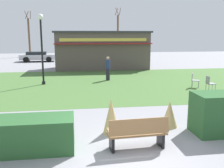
# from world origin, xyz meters

# --- Properties ---
(ground_plane) EXTENTS (80.00, 80.00, 0.00)m
(ground_plane) POSITION_xyz_m (0.00, 0.00, 0.00)
(ground_plane) COLOR gray
(lawn_patch) EXTENTS (36.00, 12.00, 0.01)m
(lawn_patch) POSITION_xyz_m (0.00, 10.64, 0.00)
(lawn_patch) COLOR #446B33
(lawn_patch) RESTS_ON ground_plane
(park_bench) EXTENTS (1.73, 0.62, 0.95)m
(park_bench) POSITION_xyz_m (0.33, 0.39, 0.48)
(park_bench) COLOR olive
(park_bench) RESTS_ON ground_plane
(hedge_left) EXTENTS (2.55, 1.10, 0.95)m
(hedge_left) POSITION_xyz_m (-2.73, 0.72, 0.48)
(hedge_left) COLOR #28562B
(hedge_left) RESTS_ON ground_plane
(hedge_right) EXTENTS (1.91, 1.10, 1.35)m
(hedge_right) POSITION_xyz_m (3.38, 1.20, 0.68)
(hedge_right) COLOR #28562B
(hedge_right) RESTS_ON ground_plane
(ornamental_grass_behind_left) EXTENTS (0.57, 0.57, 0.93)m
(ornamental_grass_behind_left) POSITION_xyz_m (1.87, 1.99, 0.47)
(ornamental_grass_behind_left) COLOR tan
(ornamental_grass_behind_left) RESTS_ON ground_plane
(ornamental_grass_behind_right) EXTENTS (0.54, 0.54, 1.19)m
(ornamental_grass_behind_right) POSITION_xyz_m (-0.25, 1.67, 0.59)
(ornamental_grass_behind_right) COLOR tan
(ornamental_grass_behind_right) RESTS_ON ground_plane
(lamppost_far) EXTENTS (0.36, 0.36, 4.49)m
(lamppost_far) POSITION_xyz_m (-3.49, 10.69, 2.81)
(lamppost_far) COLOR black
(lamppost_far) RESTS_ON ground_plane
(food_kiosk) EXTENTS (8.86, 4.02, 3.53)m
(food_kiosk) POSITION_xyz_m (1.12, 18.18, 1.78)
(food_kiosk) COLOR #594C47
(food_kiosk) RESTS_ON ground_plane
(cafe_chair_west) EXTENTS (0.60, 0.60, 0.89)m
(cafe_chair_west) POSITION_xyz_m (5.80, 8.33, 0.53)
(cafe_chair_west) COLOR gray
(cafe_chair_west) RESTS_ON ground_plane
(cafe_chair_east) EXTENTS (0.46, 0.46, 0.89)m
(cafe_chair_east) POSITION_xyz_m (6.20, 7.21, 0.53)
(cafe_chair_east) COLOR gray
(cafe_chair_east) RESTS_ON ground_plane
(person_strolling) EXTENTS (0.34, 0.34, 1.69)m
(person_strolling) POSITION_xyz_m (0.88, 11.61, 0.86)
(person_strolling) COLOR #23232D
(person_strolling) RESTS_ON ground_plane
(parked_car_west_slot) EXTENTS (4.25, 2.16, 1.20)m
(parked_car_west_slot) POSITION_xyz_m (-5.92, 25.69, 0.64)
(parked_car_west_slot) COLOR #B7BABF
(parked_car_west_slot) RESTS_ON ground_plane
(tree_left_bg) EXTENTS (0.91, 0.96, 6.58)m
(tree_left_bg) POSITION_xyz_m (-8.08, 33.16, 2.92)
(tree_left_bg) COLOR brown
(tree_left_bg) RESTS_ON ground_plane
(tree_right_bg) EXTENTS (0.91, 0.96, 7.22)m
(tree_right_bg) POSITION_xyz_m (5.17, 33.55, 3.24)
(tree_right_bg) COLOR brown
(tree_right_bg) RESTS_ON ground_plane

